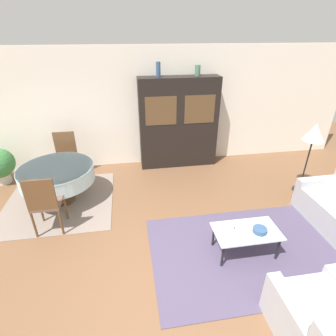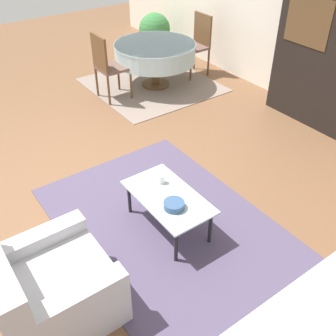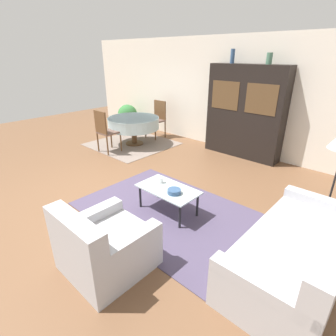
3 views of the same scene
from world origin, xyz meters
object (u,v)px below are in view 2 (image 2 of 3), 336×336
Objects in this scene: dining_table at (155,52)px; potted_plant at (155,30)px; armchair at (48,289)px; dining_chair_near at (107,64)px; bowl at (174,205)px; dining_chair_far at (197,41)px; coffee_table at (168,199)px; cup at (161,179)px.

potted_plant reaches higher than dining_table.
dining_chair_near reaches higher than armchair.
dining_chair_near is 5.24× the size of bowl.
coffee_table is at bearing 137.02° from dining_chair_far.
armchair is 6.17m from potted_plant.
dining_table is 14.15× the size of cup.
potted_plant is at bearing -0.79° from dining_chair_far.
armchair is at bearing -35.54° from dining_chair_near.
potted_plant is (-1.38, 0.92, -0.14)m from dining_table.
dining_chair_near is at bearing 162.23° from cup.
armchair reaches higher than coffee_table.
potted_plant is at bearing 146.37° from dining_table.
coffee_table is at bearing -16.98° from cup.
dining_chair_near is (-2.95, 0.94, 0.23)m from coffee_table.
dining_table is (-2.95, 1.84, 0.22)m from coffee_table.
dining_chair_far is at bearing -0.79° from potted_plant.
dining_chair_near is (0.00, -0.90, 0.01)m from dining_table.
bowl reaches higher than coffee_table.
potted_plant reaches higher than coffee_table.
bowl is at bearing 94.30° from armchair.
cup is (2.74, -2.68, -0.14)m from dining_chair_far.
bowl is at bearing -32.04° from potted_plant.
armchair is 4.52× the size of bowl.
dining_chair_far is 4.19m from bowl.
armchair is 1.50m from cup.
potted_plant is (-4.12, 2.70, -0.01)m from cup.
dining_chair_far reaches higher than coffee_table.
cup reaches higher than coffee_table.
coffee_table is 9.89× the size of cup.
dining_table is 3.27m from cup.
armchair is at bearing -78.80° from coffee_table.
dining_chair_far is at bearing 138.08° from bowl.
potted_plant reaches higher than bowl.
dining_table is 3.65m from bowl.
potted_plant is (-4.33, 2.76, 0.08)m from coffee_table.
potted_plant reaches higher than cup.
coffee_table is 0.24m from cup.
coffee_table is 4.76× the size of bowl.
dining_chair_near is 1.33× the size of potted_plant.
coffee_table is at bearing 162.73° from bowl.
dining_table is 1.67m from potted_plant.
dining_table is at bearing 148.68° from bowl.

